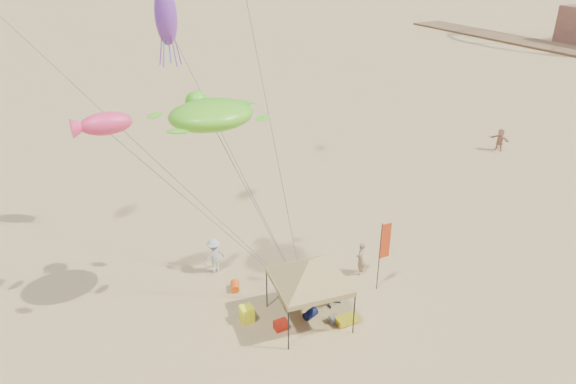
% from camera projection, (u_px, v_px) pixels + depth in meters
% --- Properties ---
extents(ground, '(280.00, 280.00, 0.00)m').
position_uv_depth(ground, '(321.00, 304.00, 22.20)').
color(ground, tan).
rests_on(ground, ground).
extents(canopy_tent, '(5.39, 5.39, 3.36)m').
position_uv_depth(canopy_tent, '(310.00, 262.00, 20.06)').
color(canopy_tent, black).
rests_on(canopy_tent, ground).
extents(feather_flag, '(0.51, 0.05, 3.34)m').
position_uv_depth(feather_flag, '(384.00, 245.00, 22.22)').
color(feather_flag, black).
rests_on(feather_flag, ground).
extents(cooler_red, '(0.54, 0.38, 0.38)m').
position_uv_depth(cooler_red, '(281.00, 325.00, 20.69)').
color(cooler_red, '#B51D0E').
rests_on(cooler_red, ground).
extents(cooler_blue, '(0.54, 0.38, 0.38)m').
position_uv_depth(cooler_blue, '(328.00, 266.00, 24.40)').
color(cooler_blue, '#162EB4').
rests_on(cooler_blue, ground).
extents(bag_navy, '(0.69, 0.54, 0.36)m').
position_uv_depth(bag_navy, '(311.00, 314.00, 21.33)').
color(bag_navy, '#0C1135').
rests_on(bag_navy, ground).
extents(bag_orange, '(0.54, 0.69, 0.36)m').
position_uv_depth(bag_orange, '(235.00, 286.00, 23.02)').
color(bag_orange, '#EE500D').
rests_on(bag_orange, ground).
extents(chair_green, '(0.50, 0.50, 0.70)m').
position_uv_depth(chair_green, '(328.00, 289.00, 22.52)').
color(chair_green, green).
rests_on(chair_green, ground).
extents(chair_yellow, '(0.50, 0.50, 0.70)m').
position_uv_depth(chair_yellow, '(247.00, 314.00, 21.06)').
color(chair_yellow, '#FDFD1C').
rests_on(chair_yellow, ground).
extents(crate_grey, '(0.34, 0.30, 0.28)m').
position_uv_depth(crate_grey, '(334.00, 319.00, 21.09)').
color(crate_grey, slate).
rests_on(crate_grey, ground).
extents(beach_cart, '(0.90, 0.50, 0.24)m').
position_uv_depth(beach_cart, '(347.00, 319.00, 20.99)').
color(beach_cart, gold).
rests_on(beach_cart, ground).
extents(person_near_a, '(0.72, 0.69, 1.67)m').
position_uv_depth(person_near_a, '(361.00, 258.00, 23.84)').
color(person_near_a, '#A57F5E').
rests_on(person_near_a, ground).
extents(person_near_b, '(0.95, 0.80, 1.74)m').
position_uv_depth(person_near_b, '(337.00, 288.00, 21.77)').
color(person_near_b, '#373D4B').
rests_on(person_near_b, ground).
extents(person_near_c, '(1.22, 0.86, 1.71)m').
position_uv_depth(person_near_c, '(214.00, 256.00, 23.98)').
color(person_near_c, beige).
rests_on(person_near_c, ground).
extents(person_far_c, '(0.88, 1.60, 1.64)m').
position_uv_depth(person_far_c, '(500.00, 140.00, 37.83)').
color(person_far_c, tan).
rests_on(person_far_c, ground).
extents(turtle_kite, '(3.70, 3.25, 1.05)m').
position_uv_depth(turtle_kite, '(211.00, 115.00, 18.87)').
color(turtle_kite, '#60CD1E').
rests_on(turtle_kite, ground).
extents(fish_kite, '(2.10, 1.52, 0.84)m').
position_uv_depth(fish_kite, '(106.00, 124.00, 19.06)').
color(fish_kite, '#FF3565').
rests_on(fish_kite, ground).
extents(squid_kite, '(1.12, 1.12, 2.57)m').
position_uv_depth(squid_kite, '(166.00, 16.00, 23.10)').
color(squid_kite, purple).
rests_on(squid_kite, ground).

